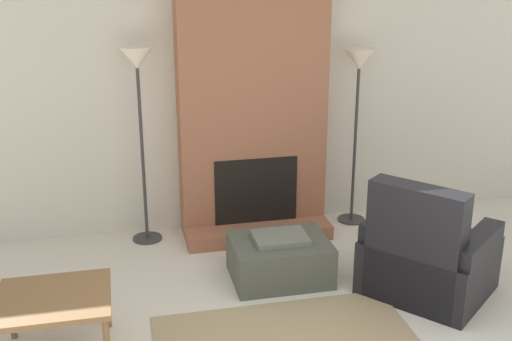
{
  "coord_description": "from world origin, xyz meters",
  "views": [
    {
      "loc": [
        -1.24,
        -2.85,
        2.57
      ],
      "look_at": [
        0.0,
        2.65,
        0.65
      ],
      "focal_mm": 45.0,
      "sensor_mm": 36.0,
      "label": 1
    }
  ],
  "objects_px": {
    "ottoman": "(280,259)",
    "floor_lamp_left": "(138,79)",
    "side_table": "(54,303)",
    "armchair": "(425,259)",
    "floor_lamp_right": "(358,78)"
  },
  "relations": [
    {
      "from": "side_table",
      "to": "floor_lamp_right",
      "type": "xyz_separation_m",
      "value": [
        2.74,
        1.74,
        1.06
      ]
    },
    {
      "from": "side_table",
      "to": "ottoman",
      "type": "bearing_deg",
      "value": 22.66
    },
    {
      "from": "floor_lamp_right",
      "to": "ottoman",
      "type": "bearing_deg",
      "value": -135.01
    },
    {
      "from": "ottoman",
      "to": "floor_lamp_right",
      "type": "xyz_separation_m",
      "value": [
        1.02,
        1.02,
        1.28
      ]
    },
    {
      "from": "ottoman",
      "to": "floor_lamp_left",
      "type": "distance_m",
      "value": 1.97
    },
    {
      "from": "ottoman",
      "to": "floor_lamp_right",
      "type": "relative_size",
      "value": 0.46
    },
    {
      "from": "armchair",
      "to": "floor_lamp_left",
      "type": "height_order",
      "value": "floor_lamp_left"
    },
    {
      "from": "ottoman",
      "to": "floor_lamp_right",
      "type": "distance_m",
      "value": 1.92
    },
    {
      "from": "armchair",
      "to": "floor_lamp_left",
      "type": "bearing_deg",
      "value": 13.84
    },
    {
      "from": "floor_lamp_right",
      "to": "armchair",
      "type": "bearing_deg",
      "value": -88.97
    },
    {
      "from": "side_table",
      "to": "floor_lamp_right",
      "type": "distance_m",
      "value": 3.41
    },
    {
      "from": "ottoman",
      "to": "side_table",
      "type": "height_order",
      "value": "side_table"
    },
    {
      "from": "floor_lamp_left",
      "to": "floor_lamp_right",
      "type": "height_order",
      "value": "floor_lamp_left"
    },
    {
      "from": "armchair",
      "to": "side_table",
      "type": "bearing_deg",
      "value": 54.61
    },
    {
      "from": "side_table",
      "to": "floor_lamp_right",
      "type": "height_order",
      "value": "floor_lamp_right"
    }
  ]
}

